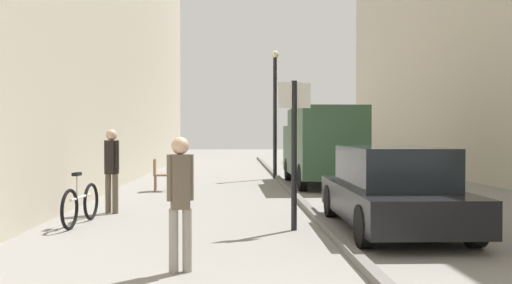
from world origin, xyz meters
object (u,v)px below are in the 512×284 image
object	(u,v)px
pedestrian_main_foreground	(180,194)
parked_car	(392,189)
delivery_van	(322,144)
street_sign_post	(294,142)
lamp_post	(275,106)
cafe_chair_near_window	(159,172)
bicycle_leaning	(81,204)
pedestrian_mid_block	(112,165)

from	to	relation	value
pedestrian_main_foreground	parked_car	xyz separation A→B (m)	(3.41, 2.65, -0.24)
delivery_van	street_sign_post	xyz separation A→B (m)	(-1.81, -7.74, 0.22)
delivery_van	street_sign_post	size ratio (longest dim) A/B	1.93
delivery_van	lamp_post	world-z (taller)	lamp_post
pedestrian_main_foreground	cafe_chair_near_window	size ratio (longest dim) A/B	1.75
parked_car	pedestrian_main_foreground	bearing A→B (deg)	-141.33
bicycle_leaning	lamp_post	bearing A→B (deg)	69.95
parked_car	street_sign_post	distance (m)	1.91
lamp_post	cafe_chair_near_window	world-z (taller)	lamp_post
bicycle_leaning	cafe_chair_near_window	world-z (taller)	bicycle_leaning
lamp_post	cafe_chair_near_window	xyz separation A→B (m)	(-3.72, -3.99, -2.18)
delivery_van	pedestrian_mid_block	bearing A→B (deg)	-134.34
parked_car	street_sign_post	bearing A→B (deg)	-179.51
pedestrian_mid_block	street_sign_post	bearing A→B (deg)	-6.68
street_sign_post	lamp_post	bearing A→B (deg)	-106.23
delivery_van	lamp_post	size ratio (longest dim) A/B	1.06
parked_car	cafe_chair_near_window	size ratio (longest dim) A/B	4.49
pedestrian_main_foreground	bicycle_leaning	world-z (taller)	pedestrian_main_foreground
street_sign_post	cafe_chair_near_window	size ratio (longest dim) A/B	2.77
cafe_chair_near_window	lamp_post	bearing A→B (deg)	134.52
pedestrian_mid_block	lamp_post	bearing A→B (deg)	86.22
street_sign_post	lamp_post	world-z (taller)	lamp_post
pedestrian_mid_block	lamp_post	xyz separation A→B (m)	(4.10, 8.17, 1.70)
parked_car	lamp_post	xyz separation A→B (m)	(-1.24, 10.23, 2.01)
lamp_post	bicycle_leaning	world-z (taller)	lamp_post
pedestrian_mid_block	bicycle_leaning	world-z (taller)	pedestrian_mid_block
pedestrian_mid_block	delivery_van	size ratio (longest dim) A/B	0.35
parked_car	lamp_post	size ratio (longest dim) A/B	0.89
street_sign_post	bicycle_leaning	distance (m)	4.11
street_sign_post	pedestrian_main_foreground	bearing A→B (deg)	43.96
pedestrian_main_foreground	bicycle_leaning	xyz separation A→B (m)	(-2.18, 3.37, -0.57)
pedestrian_main_foreground	cafe_chair_near_window	distance (m)	9.04
cafe_chair_near_window	bicycle_leaning	bearing A→B (deg)	-8.98
pedestrian_mid_block	street_sign_post	size ratio (longest dim) A/B	0.68
delivery_van	cafe_chair_near_window	bearing A→B (deg)	-164.06
pedestrian_mid_block	parked_car	distance (m)	5.73
pedestrian_main_foreground	delivery_van	distance (m)	10.98
pedestrian_mid_block	cafe_chair_near_window	size ratio (longest dim) A/B	1.88
pedestrian_main_foreground	street_sign_post	xyz separation A→B (m)	(1.69, 2.66, 0.60)
delivery_van	lamp_post	xyz separation A→B (m)	(-1.33, 2.48, 1.39)
pedestrian_mid_block	street_sign_post	world-z (taller)	street_sign_post
lamp_post	bicycle_leaning	distance (m)	10.72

